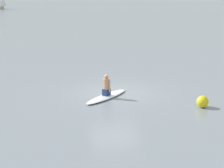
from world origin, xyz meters
name	(u,v)px	position (x,y,z in m)	size (l,w,h in m)	color
ground_plane	(115,93)	(0.00, 0.00, 0.00)	(400.00, 400.00, 0.00)	gray
surfboard	(106,97)	(0.56, 0.80, 0.06)	(3.09, 0.67, 0.13)	white
person_paddler	(106,86)	(0.56, 0.80, 0.60)	(0.44, 0.44, 1.05)	navy
buoy_marker	(202,102)	(-3.45, 3.08, 0.27)	(0.55, 0.55, 0.55)	yellow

